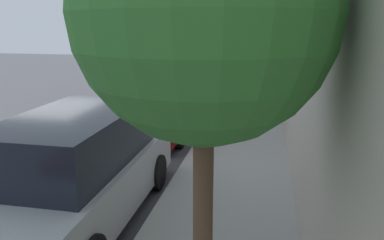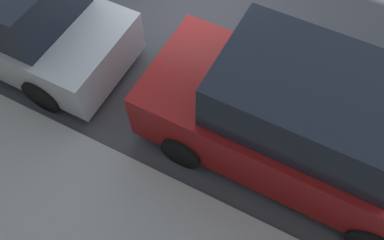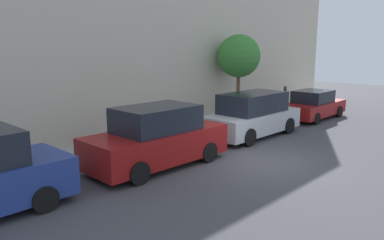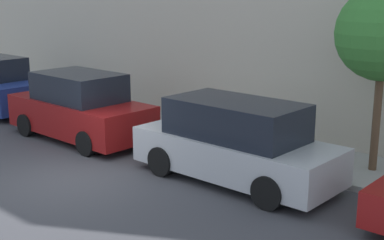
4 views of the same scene
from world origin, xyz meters
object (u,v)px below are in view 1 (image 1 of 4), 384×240
parked_suv_fourth (199,78)px  parking_meter_far (236,74)px  parked_minivan_second (78,171)px  parked_suv_third (161,102)px  street_tree (205,15)px

parked_suv_fourth → parking_meter_far: size_ratio=3.49×
parked_minivan_second → parked_suv_third: bearing=91.8°
parked_suv_third → parked_suv_fourth: bearing=88.1°
parked_minivan_second → street_tree: street_tree is taller
parked_minivan_second → parked_suv_fourth: (0.01, 11.26, 0.01)m
street_tree → parking_meter_far: bearing=93.5°
parked_suv_fourth → parking_meter_far: 1.85m
parked_minivan_second → street_tree: bearing=-41.8°
street_tree → parked_minivan_second: bearing=138.2°
parked_suv_fourth → parking_meter_far: (1.61, 0.91, 0.07)m
parked_suv_third → parked_minivan_second: bearing=-88.2°
street_tree → parked_suv_fourth: bearing=100.4°
parked_minivan_second → parked_suv_third: (-0.17, 5.63, 0.01)m
parking_meter_far → street_tree: street_tree is taller
parked_suv_fourth → parked_minivan_second: bearing=-90.0°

